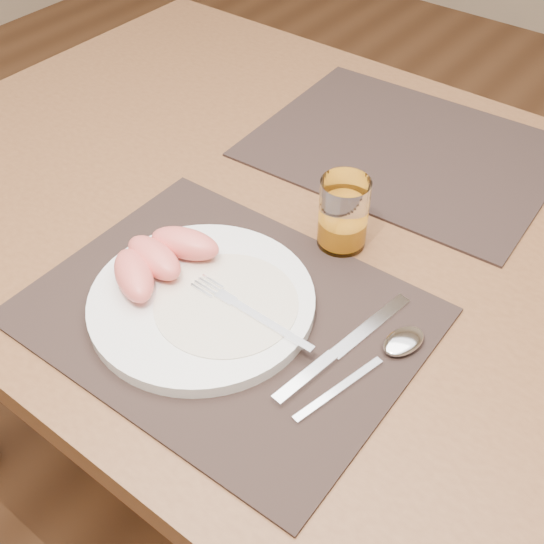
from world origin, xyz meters
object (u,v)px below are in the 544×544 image
Objects in this scene: placemat_far at (405,149)px; fork at (241,307)px; knife at (333,355)px; juice_glass at (343,216)px; plate at (202,302)px; placemat_near at (225,314)px; table at (327,267)px; spoon at (394,348)px.

placemat_far is 0.44m from fork.
placemat_far is at bearing 109.23° from knife.
knife is 2.26× the size of juice_glass.
knife is at bearing 7.83° from fork.
juice_glass is (0.02, 0.19, 0.03)m from fork.
placemat_near is at bearing 16.67° from plate.
placemat_far is 1.67× the size of plate.
placemat_far is 4.63× the size of juice_glass.
placemat_near is at bearing -163.40° from fork.
fork is at bearing -86.49° from placemat_far.
placemat_near is (-0.00, -0.22, 0.09)m from table.
spoon is (0.19, 0.07, 0.01)m from placemat_near.
placemat_far is 0.45m from plate.
table is 7.33× the size of spoon.
spoon is at bearing -38.68° from juice_glass.
plate is at bearing -163.36° from fork.
knife is 0.20m from juice_glass.
plate reaches higher than placemat_near.
placemat_near is 0.44m from placemat_far.
fork reaches higher than placemat_far.
spoon is (0.19, -0.37, 0.01)m from placemat_far.
fork reaches higher than knife.
table is at bearing 82.37° from plate.
table is 0.26m from knife.
juice_glass is (0.04, -0.25, 0.05)m from placemat_far.
fork is (0.02, 0.01, 0.02)m from placemat_near.
fork is (0.02, -0.21, 0.11)m from table.
table is 5.19× the size of plate.
juice_glass is (-0.15, 0.12, 0.04)m from spoon.
table is 0.14m from juice_glass.
spoon is at bearing 20.60° from placemat_near.
juice_glass is at bearing 84.69° from fork.
table is 0.24m from fork.
table is 0.24m from placemat_near.
spoon is at bearing 21.08° from fork.
placemat_near reaches higher than table.
knife is at bearing 10.47° from plate.
juice_glass is at bearing 141.32° from spoon.
placemat_far is 2.57× the size of fork.
plate is 1.54× the size of fork.
knife is at bearing -70.77° from placemat_far.
fork reaches higher than spoon.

